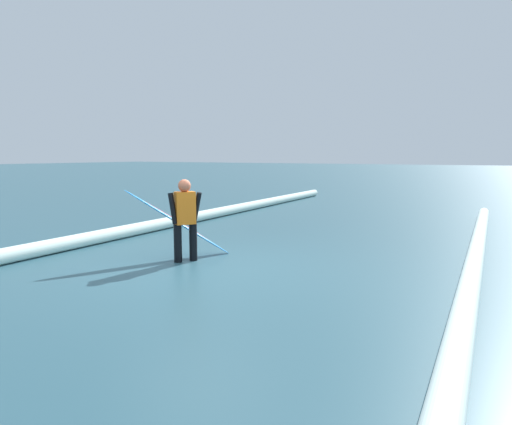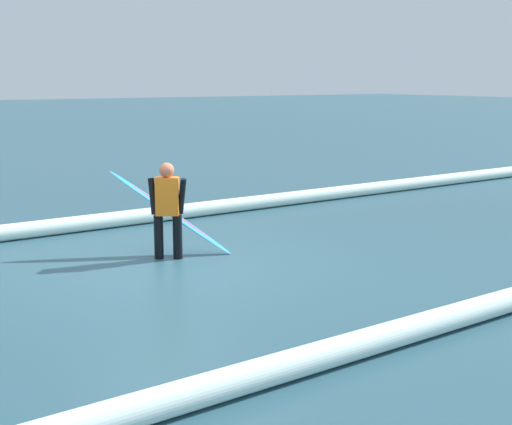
{
  "view_description": "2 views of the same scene",
  "coord_description": "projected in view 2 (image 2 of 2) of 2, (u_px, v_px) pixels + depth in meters",
  "views": [
    {
      "loc": [
        5.9,
        4.38,
        1.86
      ],
      "look_at": [
        0.04,
        1.03,
        1.0
      ],
      "focal_mm": 31.99,
      "sensor_mm": 36.0,
      "label": 1
    },
    {
      "loc": [
        4.47,
        8.87,
        2.66
      ],
      "look_at": [
        -0.74,
        1.1,
        0.92
      ],
      "focal_mm": 50.77,
      "sensor_mm": 36.0,
      "label": 2
    }
  ],
  "objects": [
    {
      "name": "ground_plane",
      "position": [
        169.0,
        270.0,
        10.18
      ],
      "size": [
        163.68,
        163.68,
        0.0
      ],
      "primitive_type": "plane",
      "color": "#2B525F"
    },
    {
      "name": "surfer",
      "position": [
        167.0,
        206.0,
        10.67
      ],
      "size": [
        0.45,
        0.43,
        1.44
      ],
      "rotation": [
        0.0,
        0.0,
        2.56
      ],
      "color": "black",
      "rests_on": "ground_plane"
    },
    {
      "name": "surfboard",
      "position": [
        170.0,
        212.0,
        11.07
      ],
      "size": [
        1.62,
        1.43,
        1.3
      ],
      "color": "#268CE5",
      "rests_on": "ground_plane"
    },
    {
      "name": "wave_crest_foreground",
      "position": [
        212.0,
        208.0,
        14.24
      ],
      "size": [
        21.38,
        0.86,
        0.28
      ],
      "primitive_type": "cylinder",
      "rotation": [
        0.0,
        1.57,
        0.03
      ],
      "color": "white",
      "rests_on": "ground_plane"
    },
    {
      "name": "wave_crest_midground",
      "position": [
        99.0,
        421.0,
        5.4
      ],
      "size": [
        23.88,
        1.2,
        0.27
      ],
      "primitive_type": "cylinder",
      "rotation": [
        0.0,
        1.57,
        0.04
      ],
      "color": "white",
      "rests_on": "ground_plane"
    }
  ]
}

